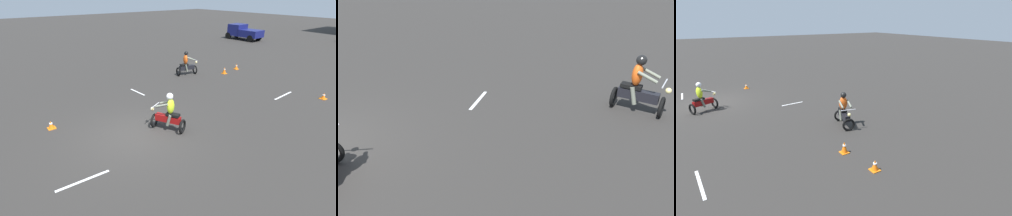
% 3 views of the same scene
% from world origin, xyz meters
% --- Properties ---
extents(ground_plane, '(120.00, 120.00, 0.00)m').
position_xyz_m(ground_plane, '(0.00, 0.00, 0.00)').
color(ground_plane, '#2D2B28').
extents(motorcycle_rider_foreground, '(1.52, 1.18, 1.66)m').
position_xyz_m(motorcycle_rider_foreground, '(0.46, 1.38, 0.73)').
color(motorcycle_rider_foreground, black).
rests_on(motorcycle_rider_foreground, ground).
extents(motorcycle_rider_background, '(0.92, 1.56, 1.66)m').
position_xyz_m(motorcycle_rider_background, '(-5.12, 7.18, 0.73)').
color(motorcycle_rider_background, black).
rests_on(motorcycle_rider_background, ground).
extents(traffic_cone_near_left, '(0.32, 0.32, 0.47)m').
position_xyz_m(traffic_cone_near_left, '(-3.71, 9.52, 0.23)').
color(traffic_cone_near_left, orange).
rests_on(traffic_cone_near_left, ground).
extents(traffic_cone_near_right, '(0.32, 0.32, 0.39)m').
position_xyz_m(traffic_cone_near_right, '(-3.94, 11.11, 0.19)').
color(traffic_cone_near_right, orange).
rests_on(traffic_cone_near_right, ground).
extents(traffic_cone_mid_center, '(0.32, 0.32, 0.35)m').
position_xyz_m(traffic_cone_mid_center, '(-2.66, -2.52, 0.17)').
color(traffic_cone_mid_center, orange).
rests_on(traffic_cone_mid_center, ground).
extents(lane_stripe_n, '(0.21, 1.83, 0.01)m').
position_xyz_m(lane_stripe_n, '(1.20, 8.88, 0.00)').
color(lane_stripe_n, silver).
rests_on(lane_stripe_n, ground).
extents(lane_stripe_w, '(1.35, 0.20, 0.01)m').
position_xyz_m(lane_stripe_w, '(-4.22, 2.68, 0.00)').
color(lane_stripe_w, silver).
rests_on(lane_stripe_w, ground).
extents(lane_stripe_s, '(0.14, 1.69, 0.01)m').
position_xyz_m(lane_stripe_s, '(1.44, -2.69, 0.00)').
color(lane_stripe_s, silver).
rests_on(lane_stripe_s, ground).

